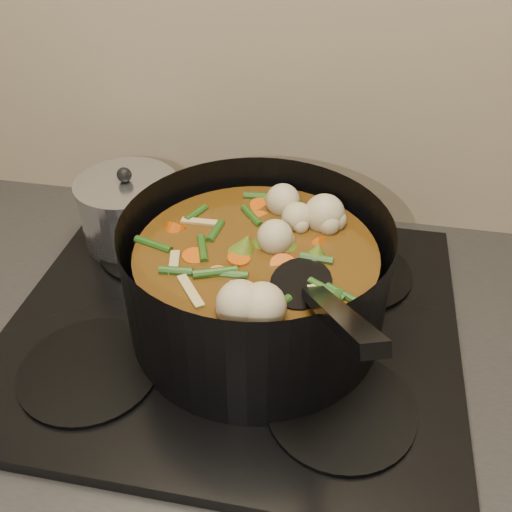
# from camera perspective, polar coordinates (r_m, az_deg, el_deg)

# --- Properties ---
(counter) EXTENTS (2.64, 0.64, 0.91)m
(counter) POSITION_cam_1_polar(r_m,az_deg,el_deg) (1.19, -1.64, -22.78)
(counter) COLOR brown
(counter) RESTS_ON ground
(stovetop) EXTENTS (0.62, 0.54, 0.03)m
(stovetop) POSITION_cam_1_polar(r_m,az_deg,el_deg) (0.82, -2.21, -6.62)
(stovetop) COLOR black
(stovetop) RESTS_ON counter
(stockpot) EXTENTS (0.38, 0.45, 0.25)m
(stockpot) POSITION_cam_1_polar(r_m,az_deg,el_deg) (0.75, 0.04, -2.49)
(stockpot) COLOR black
(stockpot) RESTS_ON stovetop
(saucepan) EXTENTS (0.16, 0.16, 0.13)m
(saucepan) POSITION_cam_1_polar(r_m,az_deg,el_deg) (0.95, -12.50, 4.48)
(saucepan) COLOR silver
(saucepan) RESTS_ON stovetop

